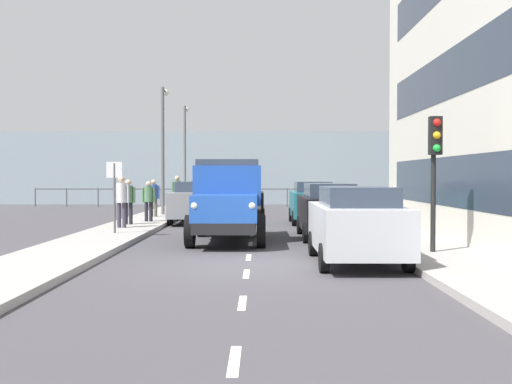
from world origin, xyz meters
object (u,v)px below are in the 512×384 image
pedestrian_in_dark_coat (154,195)px  car_maroon_oppositeside_1 (208,196)px  pedestrian_with_bag (122,197)px  pedestrian_couple_b (128,198)px  car_silver_kerbside_near (356,223)px  car_teal_kerbside_2 (312,202)px  lamp_post_far (185,146)px  traffic_light_near (435,154)px  pedestrian_by_lamp (149,198)px  truck_vintage_blue (228,202)px  lamp_post_promenade (163,138)px  pedestrian_near_railing (177,191)px  street_sign (114,185)px  car_black_kerbside_1 (328,210)px  car_grey_oppositeside_0 (196,201)px

pedestrian_in_dark_coat → car_maroon_oppositeside_1: bearing=-113.8°
pedestrian_with_bag → pedestrian_couple_b: pedestrian_with_bag is taller
car_silver_kerbside_near → car_teal_kerbside_2: bearing=-90.0°
car_silver_kerbside_near → lamp_post_far: 26.19m
pedestrian_in_dark_coat → traffic_light_near: size_ratio=0.51×
pedestrian_with_bag → pedestrian_by_lamp: size_ratio=1.13×
truck_vintage_blue → traffic_light_near: traffic_light_near is taller
pedestrian_in_dark_coat → lamp_post_far: lamp_post_far is taller
lamp_post_promenade → car_teal_kerbside_2: bearing=149.7°
pedestrian_near_railing → lamp_post_far: 9.44m
car_maroon_oppositeside_1 → pedestrian_couple_b: (2.22, 9.03, 0.24)m
car_maroon_oppositeside_1 → pedestrian_in_dark_coat: bearing=66.2°
pedestrian_by_lamp → street_sign: bearing=88.1°
street_sign → pedestrian_with_bag: bearing=-83.4°
car_maroon_oppositeside_1 → traffic_light_near: size_ratio=1.32×
pedestrian_with_bag → car_teal_kerbside_2: bearing=-151.4°
car_silver_kerbside_near → car_maroon_oppositeside_1: bearing=-75.2°
car_teal_kerbside_2 → pedestrian_couple_b: size_ratio=2.28×
pedestrian_couple_b → lamp_post_promenade: size_ratio=0.28×
car_teal_kerbside_2 → street_sign: size_ratio=1.69×
pedestrian_by_lamp → lamp_post_promenade: 5.41m
car_teal_kerbside_2 → street_sign: 8.94m
pedestrian_near_railing → car_teal_kerbside_2: bearing=143.7°
truck_vintage_blue → car_black_kerbside_1: size_ratio=1.25×
pedestrian_with_bag → pedestrian_in_dark_coat: (-0.10, -5.89, -0.10)m
pedestrian_with_bag → car_maroon_oppositeside_1: bearing=-101.5°
lamp_post_promenade → traffic_light_near: bearing=120.8°
car_black_kerbside_1 → pedestrian_in_dark_coat: pedestrian_in_dark_coat is taller
pedestrian_couple_b → pedestrian_near_railing: size_ratio=0.92×
car_black_kerbside_1 → pedestrian_couple_b: bearing=-27.3°
pedestrian_with_bag → lamp_post_far: lamp_post_far is taller
car_grey_oppositeside_0 → lamp_post_promenade: lamp_post_promenade is taller
truck_vintage_blue → pedestrian_couple_b: bearing=-51.2°
car_grey_oppositeside_0 → traffic_light_near: (-6.80, 11.14, 1.58)m
pedestrian_couple_b → street_sign: bearing=95.1°
car_grey_oppositeside_0 → car_maroon_oppositeside_1: (0.00, -6.26, -0.00)m
car_silver_kerbside_near → pedestrian_near_railing: pedestrian_near_railing is taller
car_grey_oppositeside_0 → lamp_post_far: (2.02, -13.10, 2.96)m
truck_vintage_blue → car_maroon_oppositeside_1: 14.09m
car_silver_kerbside_near → traffic_light_near: 2.67m
pedestrian_in_dark_coat → car_teal_kerbside_2: bearing=163.0°
car_black_kerbside_1 → traffic_light_near: bearing=112.7°
car_silver_kerbside_near → pedestrian_in_dark_coat: size_ratio=2.58×
street_sign → lamp_post_promenade: bearing=-90.1°
pedestrian_with_bag → truck_vintage_blue: bearing=138.3°
street_sign → car_maroon_oppositeside_1: bearing=-98.7°
truck_vintage_blue → lamp_post_far: lamp_post_far is taller
pedestrian_with_bag → pedestrian_couple_b: bearing=-86.9°
car_teal_kerbside_2 → car_silver_kerbside_near: bearing=90.0°
pedestrian_near_railing → street_sign: bearing=86.7°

